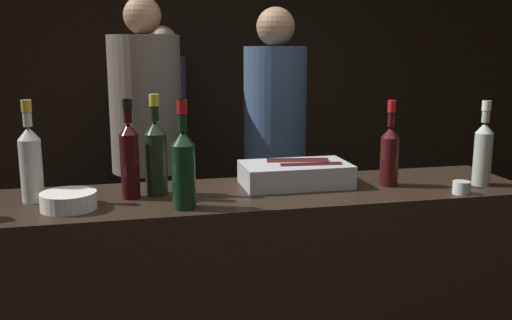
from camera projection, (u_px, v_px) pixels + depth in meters
name	position (u px, v px, depth m)	size (l,w,h in m)	color
wall_back_chalkboard	(189.00, 69.00, 4.35)	(6.40, 0.06, 2.80)	black
bar_counter	(257.00, 314.00, 2.30)	(2.15, 0.52, 1.02)	black
ice_bin_with_bottles	(297.00, 173.00, 2.30)	(0.43, 0.25, 0.10)	#B7BABF
bowl_white	(69.00, 200.00, 1.96)	(0.19, 0.19, 0.06)	silver
candle_votive	(461.00, 187.00, 2.17)	(0.07, 0.07, 0.05)	silver
rose_wine_bottle	(31.00, 160.00, 2.03)	(0.08, 0.08, 0.37)	#B2B7AD
white_wine_bottle	(483.00, 150.00, 2.28)	(0.07, 0.07, 0.34)	#9EA899
red_wine_bottle_black_foil	(130.00, 157.00, 2.08)	(0.07, 0.07, 0.37)	black
champagne_bottle	(156.00, 154.00, 2.13)	(0.08, 0.08, 0.38)	black
red_wine_bottle_tall	(390.00, 152.00, 2.27)	(0.07, 0.07, 0.34)	#380F0F
red_wine_bottle_burgundy	(183.00, 166.00, 1.95)	(0.08, 0.08, 0.38)	black
person_in_hoodie	(165.00, 133.00, 4.05)	(0.33, 0.33, 1.71)	black
person_blond_tee	(275.00, 149.00, 3.22)	(0.35, 0.35, 1.78)	black
person_grey_polo	(147.00, 142.00, 3.29)	(0.41, 0.41, 1.84)	black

